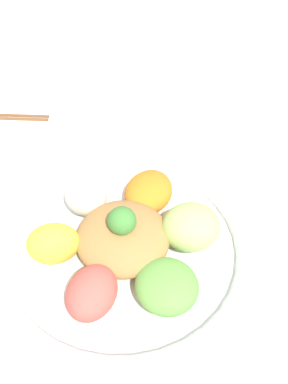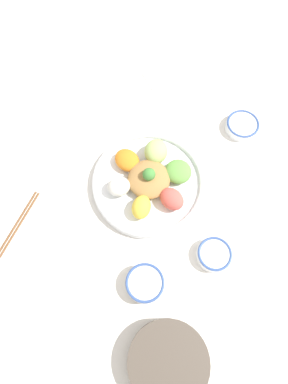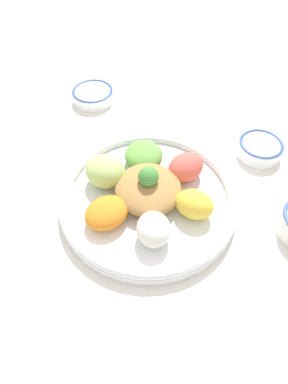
{
  "view_description": "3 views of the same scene",
  "coord_description": "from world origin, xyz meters",
  "views": [
    {
      "loc": [
        0.06,
        -0.37,
        0.53
      ],
      "look_at": [
        0.02,
        0.03,
        0.09
      ],
      "focal_mm": 42.0,
      "sensor_mm": 36.0,
      "label": 1
    },
    {
      "loc": [
        -0.34,
        -0.17,
        0.93
      ],
      "look_at": [
        -0.05,
        -0.02,
        0.05
      ],
      "focal_mm": 30.0,
      "sensor_mm": 36.0,
      "label": 2
    },
    {
      "loc": [
        -0.23,
        0.3,
        0.52
      ],
      "look_at": [
        -0.0,
        0.01,
        0.06
      ],
      "focal_mm": 30.0,
      "sensor_mm": 36.0,
      "label": 3
    }
  ],
  "objects": [
    {
      "name": "salad_platter",
      "position": [
        0.0,
        -0.01,
        0.03
      ],
      "size": [
        0.35,
        0.35,
        0.1
      ],
      "color": "white",
      "rests_on": "ground_plane"
    },
    {
      "name": "ground_plane",
      "position": [
        0.0,
        0.0,
        0.0
      ],
      "size": [
        2.4,
        2.4,
        0.0
      ],
      "primitive_type": "plane",
      "color": "white"
    }
  ]
}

